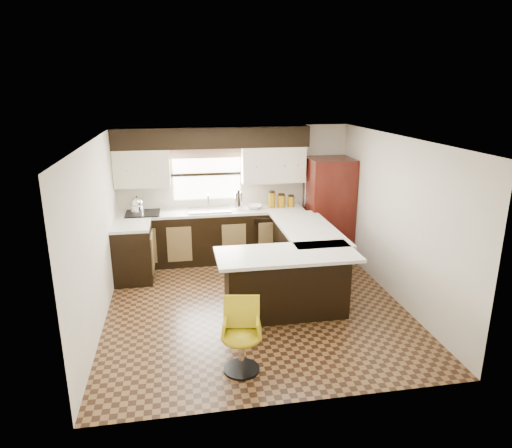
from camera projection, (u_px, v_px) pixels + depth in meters
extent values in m
plane|color=#49301A|center=(255.00, 305.00, 6.67)|extent=(4.40, 4.40, 0.00)
plane|color=silver|center=(255.00, 139.00, 5.98)|extent=(4.40, 4.40, 0.00)
plane|color=beige|center=(235.00, 192.00, 8.40)|extent=(4.40, 0.00, 4.40)
plane|color=beige|center=(295.00, 295.00, 4.25)|extent=(4.40, 0.00, 4.40)
plane|color=beige|center=(97.00, 235.00, 5.98)|extent=(0.00, 4.40, 4.40)
plane|color=beige|center=(396.00, 219.00, 6.67)|extent=(0.00, 4.40, 4.40)
cube|color=black|center=(213.00, 237.00, 8.26)|extent=(3.30, 0.60, 0.90)
cube|color=black|center=(133.00, 254.00, 7.42)|extent=(0.60, 0.70, 0.90)
cube|color=silver|center=(212.00, 212.00, 8.12)|extent=(3.30, 0.60, 0.04)
cube|color=silver|center=(131.00, 226.00, 7.29)|extent=(0.60, 0.70, 0.04)
cube|color=black|center=(212.00, 137.00, 7.88)|extent=(3.40, 0.35, 0.36)
cube|color=beige|center=(142.00, 168.00, 7.82)|extent=(0.94, 0.35, 0.64)
cube|color=beige|center=(273.00, 164.00, 8.20)|extent=(1.14, 0.35, 0.64)
cube|color=white|center=(207.00, 174.00, 8.20)|extent=(1.20, 0.02, 0.90)
cube|color=#D19B93|center=(206.00, 153.00, 8.05)|extent=(1.30, 0.06, 0.18)
cube|color=#B2B2B7|center=(209.00, 210.00, 8.09)|extent=(0.75, 0.45, 0.03)
cube|color=black|center=(270.00, 240.00, 8.16)|extent=(0.58, 0.03, 0.78)
cube|color=black|center=(143.00, 213.00, 7.90)|extent=(0.58, 0.50, 0.02)
cube|color=black|center=(304.00, 257.00, 7.28)|extent=(0.60, 1.95, 0.90)
cube|color=black|center=(286.00, 284.00, 6.28)|extent=(1.65, 0.60, 0.90)
cube|color=silver|center=(308.00, 229.00, 7.15)|extent=(0.84, 1.95, 0.04)
cube|color=silver|center=(287.00, 255.00, 6.05)|extent=(1.89, 0.84, 0.04)
cube|color=#3B0F09|center=(328.00, 208.00, 8.39)|extent=(0.79, 0.76, 1.84)
cylinder|color=silver|center=(239.00, 201.00, 8.15)|extent=(0.14, 0.14, 0.32)
imported|color=white|center=(254.00, 207.00, 8.23)|extent=(0.35, 0.35, 0.07)
cylinder|color=#95690D|center=(272.00, 200.00, 8.28)|extent=(0.13, 0.13, 0.28)
cylinder|color=#95690D|center=(281.00, 201.00, 8.32)|extent=(0.14, 0.14, 0.22)
cylinder|color=#95690D|center=(291.00, 202.00, 8.35)|extent=(0.12, 0.12, 0.19)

